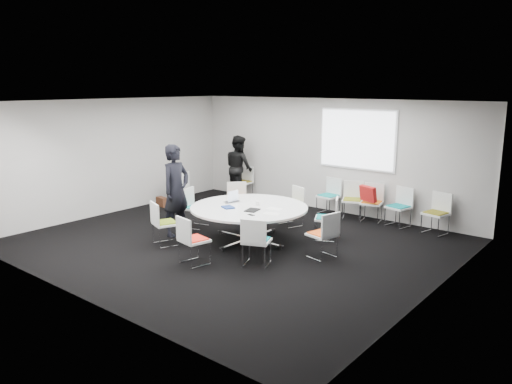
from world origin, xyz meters
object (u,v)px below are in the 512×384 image
Objects in this scene: chair_ring_f at (165,232)px; cup at (257,203)px; chair_ring_g at (194,249)px; chair_back_e at (436,221)px; chair_back_a at (329,203)px; chair_back_c at (371,210)px; chair_back_b at (352,207)px; chair_person_back at (243,188)px; person_back at (239,167)px; chair_ring_c at (291,214)px; laptop at (233,202)px; chair_ring_b at (327,226)px; chair_ring_h at (257,250)px; chair_ring_a at (322,243)px; conference_table at (249,215)px; chair_ring_e at (196,215)px; chair_back_d at (398,214)px; maroon_bag at (177,181)px; chair_spare_left at (178,194)px; brown_bag at (162,202)px; chair_ring_d at (238,209)px; person_main at (176,190)px.

cup is (1.21, 1.42, 0.50)m from chair_ring_f.
chair_back_e is (2.66, 4.55, 0.00)m from chair_ring_g.
chair_back_a and chair_back_c have the same top height.
chair_back_b is at bearing 75.76° from cup.
person_back reaches higher than chair_person_back.
chair_ring_c is at bearing 93.01° from chair_back_a.
chair_back_c is at bearing -17.11° from laptop.
cup is (-1.08, -0.93, 0.50)m from chair_ring_b.
person_back is 3.53m from laptop.
chair_ring_c is at bearing 89.54° from chair_ring_h.
chair_back_b is at bearing 30.51° from chair_ring_a.
conference_table is 2.68× the size of chair_ring_e.
chair_ring_h is 1.84m from laptop.
chair_ring_c is at bearing 51.00° from chair_back_d.
chair_ring_b is at bearing 63.08° from chair_ring_h.
conference_table is 3.78m from maroon_bag.
chair_ring_g reaches higher than maroon_bag.
chair_spare_left is 3.81m from cup.
brown_bag is (-3.69, 0.85, -0.43)m from conference_table.
chair_ring_b is at bearing -178.02° from chair_ring_c.
chair_ring_a is at bearing -75.56° from laptop.
chair_ring_c is at bearing 93.37° from cup.
chair_spare_left is at bearing -54.93° from chair_ring_d.
chair_ring_c and chair_ring_g have the same top height.
chair_ring_b reaches higher than laptop.
chair_ring_a is 1.00× the size of chair_back_a.
chair_person_back is (-5.45, 0.04, 0.00)m from chair_back_e.
chair_ring_a is 0.46× the size of person_main.
chair_ring_h is at bearing 47.83° from chair_ring_g.
maroon_bag is at bearing 30.60° from chair_back_d.
chair_spare_left reaches higher than conference_table.
chair_ring_c is 1.61m from chair_back_b.
chair_ring_b and chair_spare_left have the same top height.
chair_back_b is at bearing -15.14° from chair_ring_b.
maroon_bag is (-2.08, 1.90, -0.34)m from person_main.
chair_back_c and chair_person_back have the same top height.
chair_ring_f and chair_ring_h have the same top height.
chair_back_a is 2.65m from chair_back_e.
chair_ring_f is 2.14m from chair_ring_h.
chair_ring_f is at bearing 108.36° from chair_ring_b.
chair_ring_g is 1.00× the size of chair_person_back.
chair_ring_d is 1.00× the size of chair_back_d.
person_back is (-2.70, 2.79, 0.33)m from conference_table.
chair_back_b is at bearing 24.85° from brown_bag.
chair_back_d is 3.77m from laptop.
chair_back_b is 4.90m from brown_bag.
chair_ring_b is 2.20× the size of maroon_bag.
chair_ring_g is at bearing 66.44° from chair_ring_d.
chair_back_e is at bearing -53.90° from person_main.
chair_ring_f is 2.44× the size of brown_bag.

